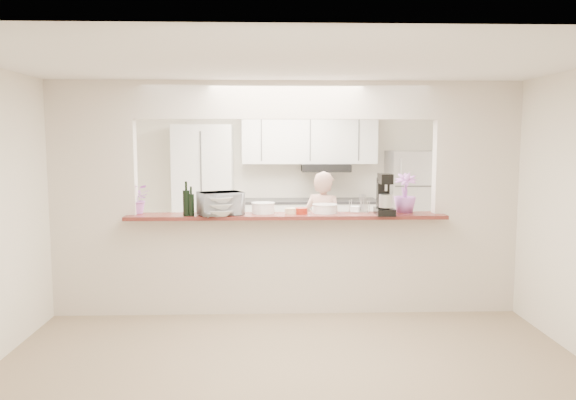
{
  "coord_description": "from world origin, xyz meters",
  "views": [
    {
      "loc": [
        -0.18,
        -6.0,
        1.9
      ],
      "look_at": [
        0.03,
        0.3,
        1.2
      ],
      "focal_mm": 35.0,
      "sensor_mm": 36.0,
      "label": 1
    }
  ],
  "objects_px": {
    "toaster_oven": "(220,204)",
    "stand_mixer": "(384,196)",
    "person": "(323,230)",
    "refrigerator": "(412,205)"
  },
  "relations": [
    {
      "from": "toaster_oven",
      "to": "person",
      "type": "height_order",
      "value": "person"
    },
    {
      "from": "toaster_oven",
      "to": "stand_mixer",
      "type": "xyz_separation_m",
      "value": [
        1.74,
        -0.04,
        0.07
      ]
    },
    {
      "from": "refrigerator",
      "to": "person",
      "type": "relative_size",
      "value": 1.15
    },
    {
      "from": "refrigerator",
      "to": "stand_mixer",
      "type": "xyz_separation_m",
      "value": [
        -1.01,
        -2.79,
        0.44
      ]
    },
    {
      "from": "stand_mixer",
      "to": "person",
      "type": "xyz_separation_m",
      "value": [
        -0.53,
        1.19,
        -0.55
      ]
    },
    {
      "from": "refrigerator",
      "to": "person",
      "type": "bearing_deg",
      "value": -134.08
    },
    {
      "from": "toaster_oven",
      "to": "person",
      "type": "distance_m",
      "value": 1.74
    },
    {
      "from": "toaster_oven",
      "to": "stand_mixer",
      "type": "height_order",
      "value": "stand_mixer"
    },
    {
      "from": "refrigerator",
      "to": "person",
      "type": "height_order",
      "value": "refrigerator"
    },
    {
      "from": "toaster_oven",
      "to": "stand_mixer",
      "type": "distance_m",
      "value": 1.74
    }
  ]
}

